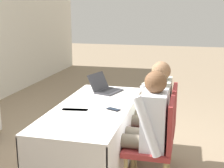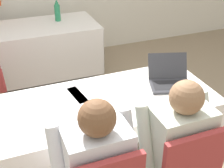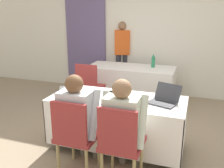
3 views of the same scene
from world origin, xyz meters
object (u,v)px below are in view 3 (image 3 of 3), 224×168
object	(u,v)px
chair_near_left	(75,133)
person_white_shirt	(124,123)
chair_near_right	(121,141)
chair_far_spare	(89,85)
laptop	(164,100)
person_red_shirt	(122,52)
cell_phone	(106,103)
person_checkered_shirt	(79,117)
water_bottle	(153,61)

from	to	relation	value
chair_near_left	person_white_shirt	bearing A→B (deg)	-168.85
chair_near_right	chair_far_spare	distance (m)	2.10
laptop	chair_far_spare	xyz separation A→B (m)	(-1.48, 1.04, -0.25)
person_red_shirt	chair_far_spare	bearing A→B (deg)	-114.25
cell_phone	person_red_shirt	world-z (taller)	person_red_shirt
cell_phone	laptop	bearing A→B (deg)	43.71
chair_far_spare	person_checkered_shirt	distance (m)	1.77
chair_far_spare	person_white_shirt	world-z (taller)	person_white_shirt
water_bottle	person_checkered_shirt	distance (m)	2.59
cell_phone	person_checkered_shirt	size ratio (longest dim) A/B	0.13
water_bottle	person_red_shirt	world-z (taller)	person_red_shirt
water_bottle	person_checkered_shirt	bearing A→B (deg)	-98.45
chair_far_spare	person_white_shirt	size ratio (longest dim) A/B	0.78
cell_phone	water_bottle	size ratio (longest dim) A/B	0.53
person_red_shirt	chair_near_left	bearing A→B (deg)	-99.89
water_bottle	person_red_shirt	xyz separation A→B (m)	(-0.83, 0.58, 0.05)
laptop	person_red_shirt	bearing A→B (deg)	135.24
person_checkered_shirt	chair_far_spare	bearing A→B (deg)	-69.51
chair_far_spare	person_red_shirt	distance (m)	1.55
person_white_shirt	person_red_shirt	size ratio (longest dim) A/B	0.74
chair_near_right	person_red_shirt	size ratio (longest dim) A/B	0.58
chair_far_spare	person_red_shirt	size ratio (longest dim) A/B	0.58
laptop	chair_near_right	world-z (taller)	laptop
cell_phone	chair_near_left	xyz separation A→B (m)	(-0.20, -0.46, -0.22)
person_red_shirt	cell_phone	bearing A→B (deg)	-94.64
laptop	chair_near_left	bearing A→B (deg)	-122.50
laptop	person_red_shirt	xyz separation A→B (m)	(-1.31, 2.53, 0.14)
cell_phone	person_checkered_shirt	distance (m)	0.41
chair_near_left	cell_phone	bearing A→B (deg)	-113.68
cell_phone	person_white_shirt	distance (m)	0.49
water_bottle	chair_near_right	size ratio (longest dim) A/B	0.31
laptop	cell_phone	bearing A→B (deg)	-140.89
chair_near_left	person_red_shirt	distance (m)	3.30
chair_near_right	laptop	bearing A→B (deg)	-115.07
chair_near_right	water_bottle	bearing A→B (deg)	-86.81
cell_phone	person_white_shirt	bearing A→B (deg)	-24.84
water_bottle	person_white_shirt	distance (m)	2.57
chair_far_spare	person_red_shirt	bearing A→B (deg)	-97.94
chair_near_left	chair_near_right	size ratio (longest dim) A/B	1.00
water_bottle	chair_far_spare	size ratio (longest dim) A/B	0.31
person_checkered_shirt	chair_near_right	bearing A→B (deg)	168.85
laptop	cell_phone	size ratio (longest dim) A/B	2.66
cell_phone	water_bottle	world-z (taller)	water_bottle
chair_near_left	person_white_shirt	distance (m)	0.56
chair_far_spare	person_checkered_shirt	bearing A→B (deg)	109.05
person_white_shirt	chair_near_left	bearing A→B (deg)	11.15
chair_near_left	person_white_shirt	size ratio (longest dim) A/B	0.78
laptop	cell_phone	distance (m)	0.71
laptop	chair_near_left	world-z (taller)	laptop
person_red_shirt	person_checkered_shirt	bearing A→B (deg)	-99.63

